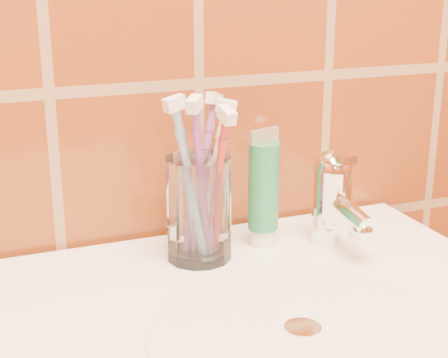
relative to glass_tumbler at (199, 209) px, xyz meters
name	(u,v)px	position (x,y,z in m)	size (l,w,h in m)	color
glass_tumbler	(199,209)	(0.00, 0.00, 0.00)	(0.08, 0.08, 0.12)	white
toothpaste_tube	(263,191)	(0.09, 0.01, 0.01)	(0.04, 0.04, 0.15)	white
faucet	(334,195)	(0.17, -0.02, 0.00)	(0.05, 0.11, 0.12)	white
toothbrush_0	(190,183)	(-0.01, -0.01, 0.04)	(0.06, 0.03, 0.21)	#7DAFDF
toothbrush_1	(216,187)	(0.01, -0.02, 0.03)	(0.03, 0.08, 0.20)	#AA2F24
toothbrush_2	(212,180)	(0.02, 0.00, 0.03)	(0.05, 0.04, 0.20)	white
toothbrush_3	(203,175)	(0.02, 0.03, 0.03)	(0.07, 0.07, 0.19)	#8D489B
toothbrush_4	(201,183)	(0.00, -0.02, 0.04)	(0.05, 0.05, 0.21)	#80408A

